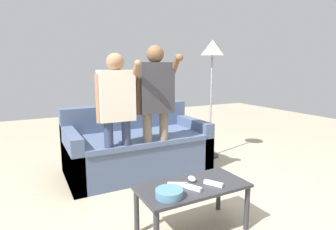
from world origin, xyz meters
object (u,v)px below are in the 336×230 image
object	(u,v)px
coffee_table	(193,192)
floor_lamp	(212,57)
game_remote_wand_near	(177,185)
player_left	(117,106)
game_remote_wand_far	(213,183)
snack_bowl	(169,193)
game_remote_nunchuk	(192,179)
game_remote_wand_spare	(193,188)
couch	(136,148)
player_center	(156,98)

from	to	relation	value
coffee_table	floor_lamp	size ratio (longest dim) A/B	0.52
game_remote_wand_near	player_left	bearing A→B (deg)	98.96
game_remote_wand_near	game_remote_wand_far	distance (m)	0.30
snack_bowl	game_remote_wand_far	world-z (taller)	snack_bowl
game_remote_wand_near	game_remote_nunchuk	bearing A→B (deg)	9.62
player_left	game_remote_wand_near	distance (m)	1.20
snack_bowl	game_remote_wand_near	xyz separation A→B (m)	(0.15, 0.14, -0.01)
floor_lamp	game_remote_wand_spare	size ratio (longest dim) A/B	11.97
coffee_table	floor_lamp	xyz separation A→B (m)	(1.33, 1.57, 1.17)
coffee_table	game_remote_wand_far	xyz separation A→B (m)	(0.15, -0.08, 0.07)
couch	player_center	bearing A→B (deg)	-80.50
coffee_table	player_left	distance (m)	1.29
game_remote_wand_far	game_remote_wand_spare	bearing A→B (deg)	176.67
coffee_table	snack_bowl	size ratio (longest dim) A/B	4.36
game_remote_wand_near	game_remote_wand_far	size ratio (longest dim) A/B	1.00
floor_lamp	game_remote_wand_spare	world-z (taller)	floor_lamp
game_remote_wand_near	game_remote_wand_spare	distance (m)	0.14
coffee_table	game_remote_wand_near	world-z (taller)	game_remote_wand_near
game_remote_nunchuk	player_center	world-z (taller)	player_center
floor_lamp	player_center	world-z (taller)	floor_lamp
coffee_table	game_remote_wand_far	bearing A→B (deg)	-27.07
player_left	coffee_table	bearing A→B (deg)	-75.21
snack_bowl	game_remote_wand_near	distance (m)	0.20
game_remote_nunchuk	floor_lamp	size ratio (longest dim) A/B	0.05
game_remote_wand_far	game_remote_wand_spare	distance (m)	0.20
couch	coffee_table	distance (m)	1.57
couch	game_remote_wand_spare	xyz separation A→B (m)	(-0.15, -1.63, 0.13)
snack_bowl	game_remote_wand_far	bearing A→B (deg)	2.06
coffee_table	game_remote_nunchuk	size ratio (longest dim) A/B	10.49
player_left	player_center	xyz separation A→B (m)	(0.47, 0.01, 0.06)
coffee_table	game_remote_wand_near	size ratio (longest dim) A/B	5.80
coffee_table	game_remote_nunchuk	bearing A→B (deg)	63.24
couch	game_remote_wand_near	size ratio (longest dim) A/B	11.44
player_center	game_remote_wand_near	size ratio (longest dim) A/B	10.25
floor_lamp	game_remote_wand_near	distance (m)	2.38
player_center	snack_bowl	bearing A→B (deg)	-110.84
game_remote_wand_spare	floor_lamp	bearing A→B (deg)	49.93
coffee_table	floor_lamp	bearing A→B (deg)	49.64
game_remote_wand_spare	game_remote_wand_near	bearing A→B (deg)	126.69
coffee_table	game_remote_wand_spare	distance (m)	0.11
couch	player_left	distance (m)	0.90
floor_lamp	snack_bowl	bearing A→B (deg)	-134.02
player_left	game_remote_wand_spare	bearing A→B (deg)	-78.01
couch	game_remote_wand_near	xyz separation A→B (m)	(-0.23, -1.52, 0.13)
coffee_table	game_remote_wand_spare	xyz separation A→B (m)	(-0.04, -0.07, 0.07)
snack_bowl	floor_lamp	xyz separation A→B (m)	(1.60, 1.66, 1.08)
coffee_table	floor_lamp	world-z (taller)	floor_lamp
floor_lamp	player_center	size ratio (longest dim) A/B	1.09
couch	game_remote_wand_spare	bearing A→B (deg)	-95.25
snack_bowl	floor_lamp	world-z (taller)	floor_lamp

